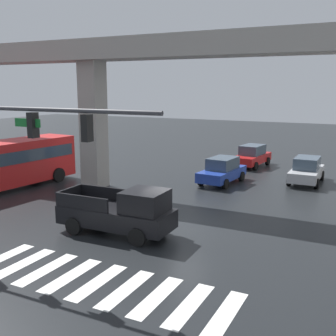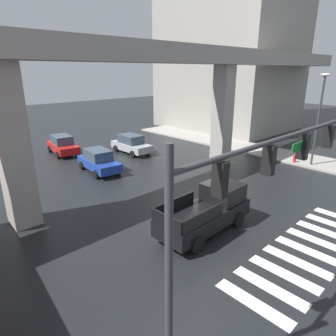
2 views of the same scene
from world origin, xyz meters
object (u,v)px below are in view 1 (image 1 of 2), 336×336
object	(u,v)px
sedan_blue	(222,171)
sedan_red	(252,156)
pickup_truck	(122,212)
sedan_silver	(307,170)

from	to	relation	value
sedan_blue	sedan_red	bearing A→B (deg)	88.61
pickup_truck	sedan_silver	xyz separation A→B (m)	(5.64, 13.88, -0.14)
sedan_blue	pickup_truck	bearing A→B (deg)	-93.23
pickup_truck	sedan_silver	distance (m)	14.99
pickup_truck	sedan_blue	size ratio (longest dim) A/B	1.16
sedan_silver	sedan_red	bearing A→B (deg)	139.47
sedan_red	sedan_blue	bearing A→B (deg)	-91.39
pickup_truck	sedan_blue	distance (m)	11.28
sedan_red	sedan_silver	bearing A→B (deg)	-40.53
pickup_truck	sedan_red	bearing A→B (deg)	87.46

